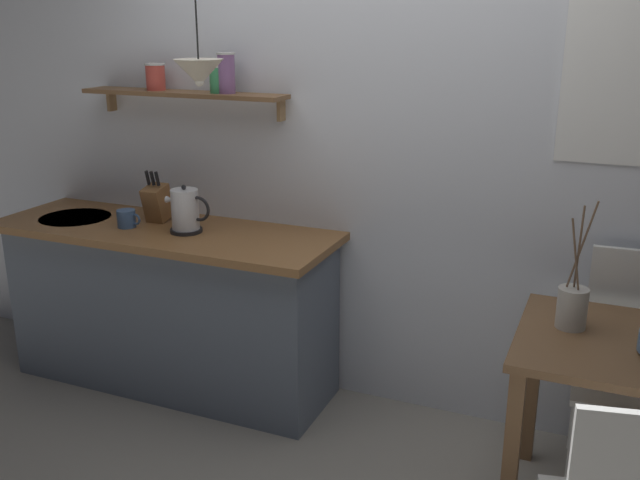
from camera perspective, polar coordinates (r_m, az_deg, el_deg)
The scene contains 11 objects.
ground_plane at distance 3.42m, azimuth -0.11°, elevation -16.79°, with size 14.00×14.00×0.00m, color gray.
back_wall at distance 3.42m, azimuth 7.42°, elevation 7.69°, with size 6.80×0.11×2.70m.
kitchen_counter at distance 3.89m, azimuth -11.94°, elevation -5.17°, with size 1.83×0.63×0.89m.
wall_shelf at distance 3.71m, azimuth -10.45°, elevation 12.05°, with size 1.13×0.20×0.33m.
dining_table at distance 2.94m, azimuth 23.63°, elevation -10.14°, with size 0.84×0.72×0.78m.
dining_chair_far at distance 3.33m, azimuth 23.52°, elevation -8.73°, with size 0.44×0.42×0.99m.
twig_vase at distance 2.89m, azimuth 19.61°, elevation -5.04°, with size 0.11×0.11×0.51m.
electric_kettle at distance 3.60m, azimuth -10.74°, elevation 2.29°, with size 0.25×0.16×0.24m.
knife_block at distance 3.82m, azimuth -12.95°, elevation 3.00°, with size 0.11×0.16×0.28m.
coffee_mug_by_sink at distance 3.77m, azimuth -15.27°, elevation 1.67°, with size 0.13×0.10×0.09m.
pendant_lamp at distance 3.32m, azimuth -9.70°, elevation 13.12°, with size 0.23×0.23×0.43m.
Camera 1 is at (1.11, -2.60, 1.92)m, focal length 39.81 mm.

